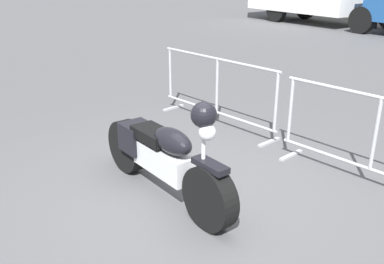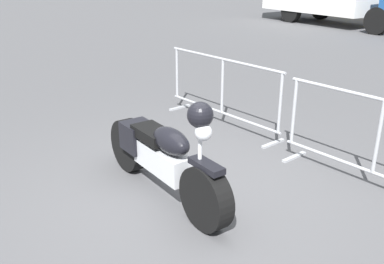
# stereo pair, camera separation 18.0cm
# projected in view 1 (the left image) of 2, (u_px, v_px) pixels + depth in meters

# --- Properties ---
(ground_plane) EXTENTS (120.00, 120.00, 0.00)m
(ground_plane) POSITION_uv_depth(u_px,v_px,m) (192.00, 201.00, 4.63)
(ground_plane) COLOR #4C4C4F
(motorcycle) EXTENTS (2.21, 0.33, 1.25)m
(motorcycle) POSITION_uv_depth(u_px,v_px,m) (163.00, 156.00, 4.58)
(motorcycle) COLOR black
(motorcycle) RESTS_ON ground
(crowd_barrier_near) EXTENTS (2.36, 0.56, 1.07)m
(crowd_barrier_near) POSITION_uv_depth(u_px,v_px,m) (217.00, 90.00, 6.64)
(crowd_barrier_near) COLOR #9EA0A5
(crowd_barrier_near) RESTS_ON ground
(crowd_barrier_far) EXTENTS (2.36, 0.56, 1.07)m
(crowd_barrier_far) POSITION_uv_depth(u_px,v_px,m) (374.00, 140.00, 4.76)
(crowd_barrier_far) COLOR #9EA0A5
(crowd_barrier_far) RESTS_ON ground
(pedestrian) EXTENTS (0.40, 0.40, 1.69)m
(pedestrian) POSITION_uv_depth(u_px,v_px,m) (377.00, 4.00, 16.64)
(pedestrian) COLOR #262838
(pedestrian) RESTS_ON ground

